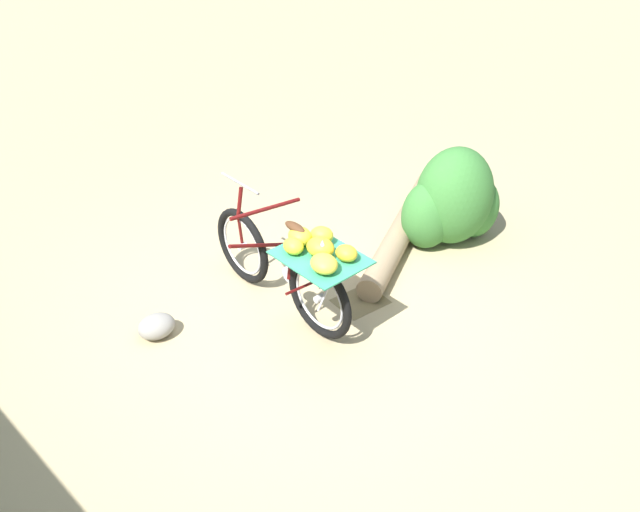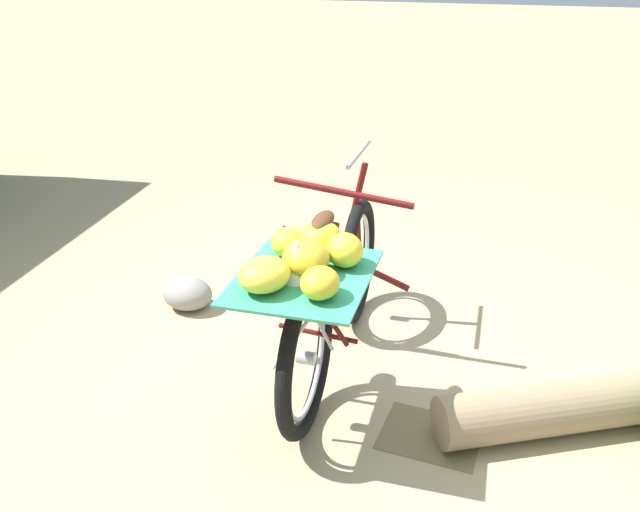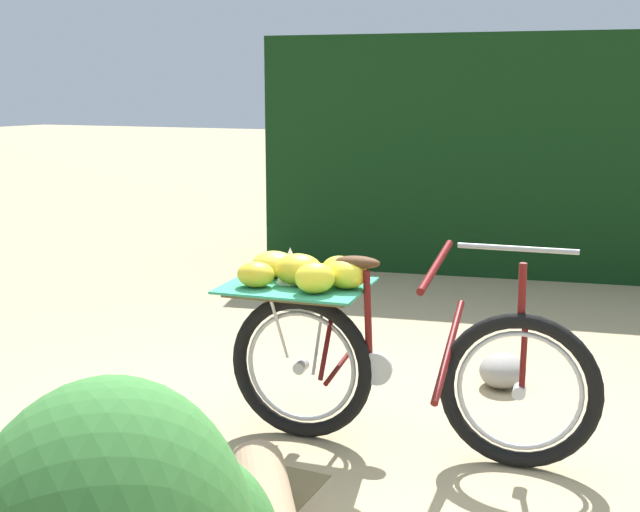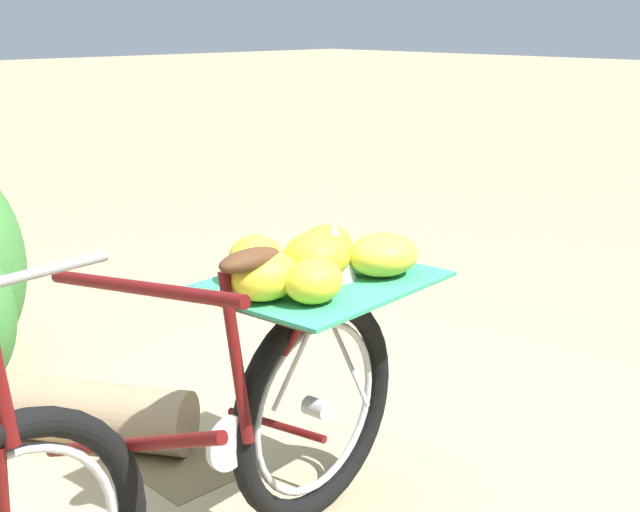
{
  "view_description": "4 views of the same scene",
  "coord_description": "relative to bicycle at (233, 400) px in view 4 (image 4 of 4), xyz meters",
  "views": [
    {
      "loc": [
        -2.37,
        -3.61,
        3.5
      ],
      "look_at": [
        -0.06,
        -0.42,
        0.89
      ],
      "focal_mm": 35.75,
      "sensor_mm": 36.0,
      "label": 1
    },
    {
      "loc": [
        0.99,
        -2.56,
        1.99
      ],
      "look_at": [
        0.05,
        -0.15,
        0.81
      ],
      "focal_mm": 37.11,
      "sensor_mm": 36.0,
      "label": 2
    },
    {
      "loc": [
        3.43,
        1.37,
        1.69
      ],
      "look_at": [
        -0.11,
        -0.24,
        0.9
      ],
      "focal_mm": 45.25,
      "sensor_mm": 36.0,
      "label": 3
    },
    {
      "loc": [
        -1.76,
        1.43,
        1.55
      ],
      "look_at": [
        0.17,
        -0.43,
        0.8
      ],
      "focal_mm": 48.48,
      "sensor_mm": 36.0,
      "label": 4
    }
  ],
  "objects": [
    {
      "name": "bicycle",
      "position": [
        0.0,
        0.0,
        0.0
      ],
      "size": [
        0.73,
        1.8,
        1.03
      ],
      "rotation": [
        0.0,
        0.0,
        1.68
      ],
      "color": "black",
      "rests_on": "ground_plane"
    },
    {
      "name": "leaf_litter_patch",
      "position": [
        0.59,
        -0.23,
        -0.52
      ],
      "size": [
        0.44,
        0.36,
        0.01
      ],
      "primitive_type": "cube",
      "color": "olive",
      "rests_on": "ground_plane"
    }
  ]
}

